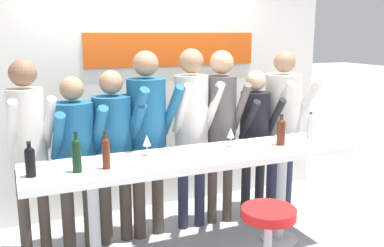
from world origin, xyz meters
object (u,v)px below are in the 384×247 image
(person_left, at_px, (75,146))
(person_center_left, at_px, (114,139))
(person_center, at_px, (147,124))
(wine_bottle_2, at_px, (281,131))
(wine_glass_1, at_px, (231,133))
(wine_bottle_4, at_px, (310,126))
(person_far_right, at_px, (255,128))
(tasting_table, at_px, (196,169))
(wine_bottle_3, at_px, (30,160))
(person_center_right, at_px, (192,118))
(wine_bottle_1, at_px, (106,152))
(wine_glass_0, at_px, (147,141))
(person_far_left, at_px, (28,136))
(person_right, at_px, (221,116))
(bar_stool, at_px, (268,241))
(wine_bottle_0, at_px, (77,154))
(person_rightmost, at_px, (283,114))

(person_left, height_order, person_center_left, person_center_left)
(person_center, bearing_deg, wine_bottle_2, -37.64)
(person_center, distance_m, wine_glass_1, 0.79)
(person_center_left, relative_size, wine_bottle_4, 6.43)
(person_left, relative_size, person_far_right, 1.01)
(tasting_table, distance_m, wine_bottle_4, 1.28)
(wine_bottle_3, height_order, wine_glass_1, wine_bottle_3)
(wine_glass_1, bearing_deg, wine_bottle_3, -174.76)
(person_center_right, xyz_separation_m, wine_bottle_1, (-1.00, -0.68, -0.06))
(person_center_left, relative_size, wine_glass_0, 9.26)
(person_far_right, xyz_separation_m, wine_bottle_2, (-0.08, -0.58, 0.09))
(person_far_left, relative_size, person_far_right, 1.10)
(person_right, distance_m, person_far_right, 0.41)
(wine_bottle_4, bearing_deg, bar_stool, -139.64)
(bar_stool, relative_size, person_right, 0.41)
(wine_bottle_4, distance_m, wine_glass_0, 1.65)
(person_right, xyz_separation_m, wine_glass_0, (-0.93, -0.45, -0.06))
(person_far_left, height_order, wine_bottle_3, person_far_left)
(person_left, relative_size, wine_bottle_0, 5.19)
(bar_stool, relative_size, person_left, 0.47)
(wine_glass_1, bearing_deg, bar_stool, -100.68)
(person_rightmost, relative_size, wine_bottle_2, 6.29)
(person_left, distance_m, person_far_right, 1.83)
(person_far_right, height_order, wine_glass_1, person_far_right)
(person_rightmost, bearing_deg, wine_bottle_2, -131.70)
(wine_glass_1, bearing_deg, wine_bottle_2, -14.27)
(wine_bottle_0, height_order, wine_bottle_1, wine_bottle_0)
(person_far_left, distance_m, person_center_left, 0.73)
(bar_stool, relative_size, person_far_right, 0.47)
(wine_bottle_3, distance_m, wine_glass_0, 0.94)
(tasting_table, xyz_separation_m, wine_bottle_3, (-1.32, -0.05, 0.25))
(wine_glass_1, bearing_deg, tasting_table, -164.72)
(tasting_table, distance_m, person_left, 1.10)
(tasting_table, height_order, person_right, person_right)
(person_right, xyz_separation_m, wine_bottle_2, (0.30, -0.60, -0.05))
(person_center, xyz_separation_m, wine_bottle_3, (-1.07, -0.64, -0.05))
(person_center, xyz_separation_m, person_rightmost, (1.56, 0.04, -0.03))
(person_far_right, relative_size, wine_bottle_0, 5.17)
(person_far_left, relative_size, wine_bottle_0, 5.70)
(person_far_left, height_order, wine_bottle_4, person_far_left)
(person_far_right, distance_m, wine_bottle_4, 0.58)
(bar_stool, relative_size, wine_glass_1, 4.21)
(person_far_left, height_order, person_far_right, person_far_left)
(person_right, distance_m, wine_bottle_1, 1.48)
(person_far_right, bearing_deg, wine_bottle_0, -159.07)
(person_center_left, bearing_deg, wine_bottle_0, -127.93)
(person_far_right, xyz_separation_m, wine_glass_0, (-1.31, -0.43, 0.09))
(person_center_right, bearing_deg, tasting_table, -108.20)
(tasting_table, bearing_deg, wine_bottle_3, -177.77)
(person_rightmost, bearing_deg, person_center_right, 176.18)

